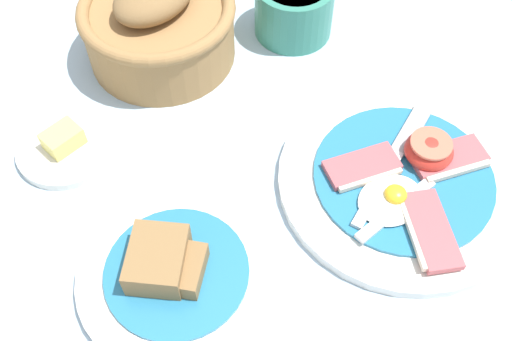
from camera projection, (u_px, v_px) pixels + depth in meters
name	position (u px, v px, depth m)	size (l,w,h in m)	color
ground_plane	(355.00, 243.00, 0.60)	(3.00, 3.00, 0.00)	#A3BCD1
breakfast_plate	(405.00, 179.00, 0.63)	(0.27, 0.27, 0.04)	silver
bread_plate	(174.00, 272.00, 0.57)	(0.19, 0.19, 0.05)	silver
sugar_cup	(294.00, 7.00, 0.75)	(0.10, 0.10, 0.07)	#337F6B
bread_basket	(159.00, 25.00, 0.72)	(0.19, 0.19, 0.11)	olive
butter_dish	(66.00, 146.00, 0.66)	(0.11, 0.11, 0.03)	silver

